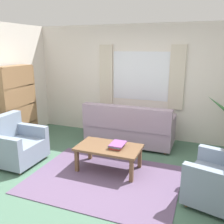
{
  "coord_description": "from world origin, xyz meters",
  "views": [
    {
      "loc": [
        1.42,
        -3.32,
        2.11
      ],
      "look_at": [
        -0.12,
        0.7,
        0.96
      ],
      "focal_mm": 39.44,
      "sensor_mm": 36.0,
      "label": 1
    }
  ],
  "objects": [
    {
      "name": "wall_back",
      "position": [
        0.0,
        2.26,
        1.3
      ],
      "size": [
        5.32,
        0.12,
        2.6
      ],
      "primitive_type": "cube",
      "color": "silver",
      "rests_on": "ground_plane"
    },
    {
      "name": "couch",
      "position": [
        -0.06,
        1.59,
        0.37
      ],
      "size": [
        1.9,
        0.82,
        0.92
      ],
      "rotation": [
        0.0,
        0.0,
        3.14
      ],
      "color": "#998499",
      "rests_on": "ground_plane"
    },
    {
      "name": "coffee_table",
      "position": [
        -0.04,
        0.34,
        0.38
      ],
      "size": [
        1.1,
        0.64,
        0.44
      ],
      "color": "brown",
      "rests_on": "ground_plane"
    },
    {
      "name": "armchair_left",
      "position": [
        -1.78,
        -0.0,
        0.35
      ],
      "size": [
        0.83,
        0.85,
        0.88
      ],
      "rotation": [
        0.0,
        0.0,
        1.55
      ],
      "color": "gray",
      "rests_on": "ground_plane"
    },
    {
      "name": "window_with_curtains",
      "position": [
        0.0,
        2.18,
        1.45
      ],
      "size": [
        1.98,
        0.07,
        1.4
      ],
      "color": "white"
    },
    {
      "name": "area_rug",
      "position": [
        0.0,
        0.0,
        0.01
      ],
      "size": [
        2.4,
        1.8,
        0.01
      ],
      "primitive_type": "cube",
      "color": "#604C6B",
      "rests_on": "ground_plane"
    },
    {
      "name": "book_stack_on_table",
      "position": [
        0.1,
        0.36,
        0.48
      ],
      "size": [
        0.25,
        0.32,
        0.07
      ],
      "color": "#B23833",
      "rests_on": "coffee_table"
    },
    {
      "name": "ground_plane",
      "position": [
        0.0,
        0.0,
        0.0
      ],
      "size": [
        6.24,
        6.24,
        0.0
      ],
      "primitive_type": "plane",
      "color": "#476B56"
    },
    {
      "name": "bookshelf",
      "position": [
        -2.35,
        0.82,
        0.79
      ],
      "size": [
        0.3,
        0.94,
        1.72
      ],
      "rotation": [
        0.0,
        0.0,
        -1.57
      ],
      "color": "olive",
      "rests_on": "ground_plane"
    }
  ]
}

